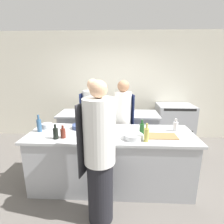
# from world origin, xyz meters

# --- Properties ---
(ground_plane) EXTENTS (16.00, 16.00, 0.00)m
(ground_plane) POSITION_xyz_m (0.00, 0.00, 0.00)
(ground_plane) COLOR #605B56
(wall_back) EXTENTS (8.00, 0.06, 2.80)m
(wall_back) POSITION_xyz_m (0.00, 2.13, 1.40)
(wall_back) COLOR silver
(wall_back) RESTS_ON ground_plane
(prep_counter) EXTENTS (2.60, 0.87, 0.92)m
(prep_counter) POSITION_xyz_m (0.00, 0.00, 0.46)
(prep_counter) COLOR #A8AAAF
(prep_counter) RESTS_ON ground_plane
(pass_counter) EXTENTS (2.22, 0.72, 0.92)m
(pass_counter) POSITION_xyz_m (-0.12, 1.19, 0.46)
(pass_counter) COLOR #A8AAAF
(pass_counter) RESTS_ON ground_plane
(oven_range) EXTENTS (0.88, 0.69, 1.00)m
(oven_range) POSITION_xyz_m (1.52, 1.73, 0.50)
(oven_range) COLOR #A8AAAF
(oven_range) RESTS_ON ground_plane
(chef_at_prep_near) EXTENTS (0.43, 0.41, 1.80)m
(chef_at_prep_near) POSITION_xyz_m (-0.10, -0.71, 0.90)
(chef_at_prep_near) COLOR black
(chef_at_prep_near) RESTS_ON ground_plane
(chef_at_stove) EXTENTS (0.37, 0.36, 1.69)m
(chef_at_stove) POSITION_xyz_m (0.20, 0.67, 0.86)
(chef_at_stove) COLOR black
(chef_at_stove) RESTS_ON ground_plane
(chef_at_pass_far) EXTENTS (0.41, 0.39, 1.72)m
(chef_at_pass_far) POSITION_xyz_m (-0.36, 0.52, 0.86)
(chef_at_pass_far) COLOR black
(chef_at_pass_far) RESTS_ON ground_plane
(bottle_olive_oil) EXTENTS (0.07, 0.07, 0.22)m
(bottle_olive_oil) POSITION_xyz_m (0.48, -0.01, 1.01)
(bottle_olive_oil) COLOR #19471E
(bottle_olive_oil) RESTS_ON prep_counter
(bottle_vinegar) EXTENTS (0.07, 0.07, 0.26)m
(bottle_vinegar) POSITION_xyz_m (0.51, -0.29, 1.02)
(bottle_vinegar) COLOR #B2A84C
(bottle_vinegar) RESTS_ON prep_counter
(bottle_wine) EXTENTS (0.07, 0.07, 0.28)m
(bottle_wine) POSITION_xyz_m (-1.15, 0.01, 1.03)
(bottle_wine) COLOR #2D5175
(bottle_wine) RESTS_ON prep_counter
(bottle_cooking_oil) EXTENTS (0.07, 0.07, 0.22)m
(bottle_cooking_oil) POSITION_xyz_m (-0.79, -0.26, 1.01)
(bottle_cooking_oil) COLOR black
(bottle_cooking_oil) RESTS_ON prep_counter
(bottle_sauce) EXTENTS (0.08, 0.08, 0.21)m
(bottle_sauce) POSITION_xyz_m (1.04, 0.14, 1.00)
(bottle_sauce) COLOR silver
(bottle_sauce) RESTS_ON prep_counter
(bottle_water) EXTENTS (0.07, 0.07, 0.19)m
(bottle_water) POSITION_xyz_m (-0.69, -0.22, 0.99)
(bottle_water) COLOR #5B2319
(bottle_water) RESTS_ON prep_counter
(bowl_mixing_large) EXTENTS (0.28, 0.28, 0.07)m
(bowl_mixing_large) POSITION_xyz_m (0.33, -0.21, 0.96)
(bowl_mixing_large) COLOR #B7BABC
(bowl_mixing_large) RESTS_ON prep_counter
(bowl_prep_small) EXTENTS (0.27, 0.27, 0.07)m
(bowl_prep_small) POSITION_xyz_m (-0.53, 0.19, 0.95)
(bowl_prep_small) COLOR navy
(bowl_prep_small) RESTS_ON prep_counter
(bowl_ceramic_blue) EXTENTS (0.17, 0.17, 0.08)m
(bowl_ceramic_blue) POSITION_xyz_m (-1.10, 0.17, 0.96)
(bowl_ceramic_blue) COLOR #B7BABC
(bowl_ceramic_blue) RESTS_ON prep_counter
(cup) EXTENTS (0.07, 0.07, 0.09)m
(cup) POSITION_xyz_m (-0.06, 0.01, 0.96)
(cup) COLOR white
(cup) RESTS_ON prep_counter
(cutting_board) EXTENTS (0.44, 0.25, 0.01)m
(cutting_board) POSITION_xyz_m (0.77, -0.10, 0.92)
(cutting_board) COLOR olive
(cutting_board) RESTS_ON prep_counter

